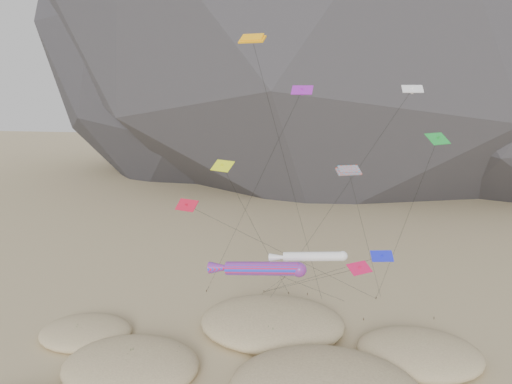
{
  "coord_description": "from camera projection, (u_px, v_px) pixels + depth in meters",
  "views": [
    {
      "loc": [
        5.15,
        -33.23,
        25.29
      ],
      "look_at": [
        -3.0,
        12.0,
        15.89
      ],
      "focal_mm": 35.0,
      "sensor_mm": 36.0,
      "label": 1
    }
  ],
  "objects": [
    {
      "name": "white_tube_kite",
      "position": [
        309.0,
        257.0,
        43.02
      ],
      "size": [
        10.49,
        17.2,
        11.88
      ],
      "color": "silver",
      "rests_on": "ground"
    },
    {
      "name": "kite_stakes",
      "position": [
        310.0,
        301.0,
        60.51
      ],
      "size": [
        27.41,
        6.34,
        0.3
      ],
      "color": "#3F2D1E",
      "rests_on": "ground"
    },
    {
      "name": "delta_kites",
      "position": [
        324.0,
        176.0,
        45.72
      ],
      "size": [
        26.48,
        22.38,
        25.75
      ],
      "color": "silver",
      "rests_on": "ground"
    },
    {
      "name": "rainbow_tube_kite",
      "position": [
        259.0,
        269.0,
        42.82
      ],
      "size": [
        12.13,
        19.14,
        11.24
      ],
      "color": "red",
      "rests_on": "ground"
    },
    {
      "name": "orange_parafoil",
      "position": [
        254.0,
        44.0,
        45.46
      ],
      "size": [
        7.78,
        12.64,
        30.35
      ],
      "color": "#F6A00C",
      "rests_on": "ground"
    },
    {
      "name": "multi_parafoil",
      "position": [
        349.0,
        172.0,
        47.28
      ],
      "size": [
        5.9,
        13.84,
        18.31
      ],
      "color": "#FB3D1A",
      "rests_on": "ground"
    }
  ]
}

